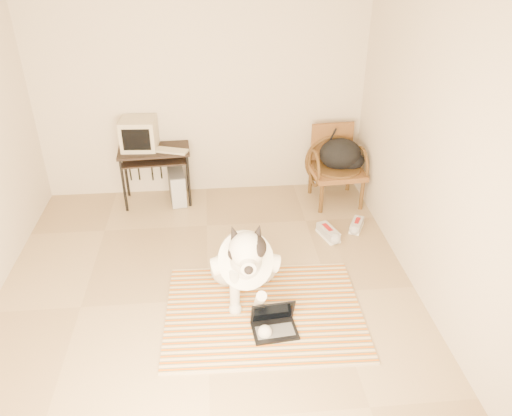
{
  "coord_description": "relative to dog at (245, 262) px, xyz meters",
  "views": [
    {
      "loc": [
        0.11,
        -3.66,
        3.09
      ],
      "look_at": [
        0.47,
        0.15,
        0.88
      ],
      "focal_mm": 35.0,
      "sensor_mm": 36.0,
      "label": 1
    }
  ],
  "objects": [
    {
      "name": "floor",
      "position": [
        -0.36,
        -0.04,
        -0.39
      ],
      "size": [
        4.5,
        4.5,
        0.0
      ],
      "primitive_type": "plane",
      "color": "tan",
      "rests_on": "ground"
    },
    {
      "name": "wall_back",
      "position": [
        -0.36,
        2.21,
        0.96
      ],
      "size": [
        4.5,
        0.0,
        4.5
      ],
      "primitive_type": "plane",
      "rotation": [
        1.57,
        0.0,
        0.0
      ],
      "color": "beige",
      "rests_on": "floor"
    },
    {
      "name": "wall_front",
      "position": [
        -0.36,
        -2.29,
        0.96
      ],
      "size": [
        4.5,
        0.0,
        4.5
      ],
      "primitive_type": "plane",
      "rotation": [
        -1.57,
        0.0,
        0.0
      ],
      "color": "beige",
      "rests_on": "floor"
    },
    {
      "name": "wall_right",
      "position": [
        1.64,
        -0.04,
        0.96
      ],
      "size": [
        0.0,
        4.5,
        4.5
      ],
      "primitive_type": "plane",
      "rotation": [
        1.57,
        0.0,
        -1.57
      ],
      "color": "beige",
      "rests_on": "floor"
    },
    {
      "name": "rug",
      "position": [
        0.15,
        -0.27,
        -0.38
      ],
      "size": [
        1.81,
        1.41,
        0.02
      ],
      "color": "#C85C0F",
      "rests_on": "floor"
    },
    {
      "name": "dog",
      "position": [
        0.0,
        0.0,
        0.0
      ],
      "size": [
        0.65,
        1.35,
        0.97
      ],
      "color": "silver",
      "rests_on": "rug"
    },
    {
      "name": "laptop",
      "position": [
        0.21,
        -0.51,
        -0.3
      ],
      "size": [
        0.41,
        0.31,
        0.27
      ],
      "color": "black",
      "rests_on": "rug"
    },
    {
      "name": "computer_desk",
      "position": [
        -0.96,
        1.93,
        0.22
      ],
      "size": [
        0.88,
        0.53,
        0.71
      ],
      "color": "black",
      "rests_on": "floor"
    },
    {
      "name": "crt_monitor",
      "position": [
        -1.11,
        2.0,
        0.5
      ],
      "size": [
        0.43,
        0.41,
        0.36
      ],
      "color": "#B8AB90",
      "rests_on": "computer_desk"
    },
    {
      "name": "desk_keyboard",
      "position": [
        -0.74,
        1.85,
        0.33
      ],
      "size": [
        0.41,
        0.26,
        0.03
      ],
      "primitive_type": "cube",
      "rotation": [
        0.0,
        0.0,
        -0.34
      ],
      "color": "#B8AB90",
      "rests_on": "computer_desk"
    },
    {
      "name": "pc_tower",
      "position": [
        -0.71,
        1.92,
        -0.18
      ],
      "size": [
        0.25,
        0.46,
        0.41
      ],
      "color": "#525254",
      "rests_on": "floor"
    },
    {
      "name": "rattan_chair",
      "position": [
        1.26,
        1.79,
        0.09
      ],
      "size": [
        0.66,
        0.64,
        0.94
      ],
      "color": "brown",
      "rests_on": "floor"
    },
    {
      "name": "backpack",
      "position": [
        1.33,
        1.78,
        0.22
      ],
      "size": [
        0.55,
        0.43,
        0.38
      ],
      "color": "black",
      "rests_on": "rattan_chair"
    },
    {
      "name": "sneaker_left",
      "position": [
        1.0,
        0.91,
        -0.33
      ],
      "size": [
        0.23,
        0.36,
        0.12
      ],
      "color": "white",
      "rests_on": "floor"
    },
    {
      "name": "sneaker_right",
      "position": [
        1.37,
        1.05,
        -0.34
      ],
      "size": [
        0.24,
        0.31,
        0.1
      ],
      "color": "white",
      "rests_on": "floor"
    }
  ]
}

